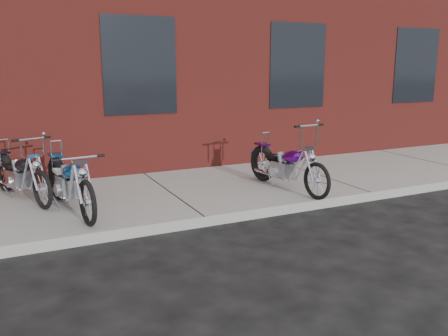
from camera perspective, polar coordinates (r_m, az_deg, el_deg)
ground at (r=6.66m, az=-2.32°, el=-7.11°), size 120.00×120.00×0.00m
sidewalk at (r=7.97m, az=-6.59°, el=-3.34°), size 22.00×3.00×0.15m
chopper_purple at (r=8.06m, az=7.44°, el=0.08°), size 0.50×2.06×1.16m
chopper_blue at (r=7.14m, az=-18.07°, el=-1.87°), size 0.55×2.15×0.94m
chopper_third at (r=8.03m, az=-23.27°, el=-0.92°), size 0.80×1.95×1.03m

